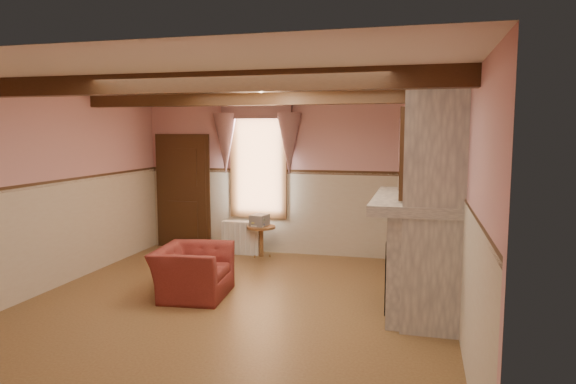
% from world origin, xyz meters
% --- Properties ---
extents(floor, '(5.50, 6.00, 0.01)m').
position_xyz_m(floor, '(0.00, 0.00, 0.00)').
color(floor, brown).
rests_on(floor, ground).
extents(ceiling, '(5.50, 6.00, 0.01)m').
position_xyz_m(ceiling, '(0.00, 0.00, 2.80)').
color(ceiling, silver).
rests_on(ceiling, wall_back).
extents(wall_back, '(5.50, 0.02, 2.80)m').
position_xyz_m(wall_back, '(0.00, 3.00, 1.40)').
color(wall_back, '#CC8D8F').
rests_on(wall_back, floor).
extents(wall_front, '(5.50, 0.02, 2.80)m').
position_xyz_m(wall_front, '(0.00, -3.00, 1.40)').
color(wall_front, '#CC8D8F').
rests_on(wall_front, floor).
extents(wall_left, '(0.02, 6.00, 2.80)m').
position_xyz_m(wall_left, '(-2.75, 0.00, 1.40)').
color(wall_left, '#CC8D8F').
rests_on(wall_left, floor).
extents(wall_right, '(0.02, 6.00, 2.80)m').
position_xyz_m(wall_right, '(2.75, 0.00, 1.40)').
color(wall_right, '#CC8D8F').
rests_on(wall_right, floor).
extents(wainscot, '(5.50, 6.00, 1.50)m').
position_xyz_m(wainscot, '(0.00, 0.00, 0.75)').
color(wainscot, beige).
rests_on(wainscot, floor).
extents(chair_rail, '(5.50, 6.00, 0.08)m').
position_xyz_m(chair_rail, '(0.00, 0.00, 1.50)').
color(chair_rail, black).
rests_on(chair_rail, wainscot).
extents(firebox, '(0.20, 0.95, 0.90)m').
position_xyz_m(firebox, '(2.00, 0.60, 0.45)').
color(firebox, black).
rests_on(firebox, floor).
extents(armchair, '(1.01, 1.12, 0.68)m').
position_xyz_m(armchair, '(-0.67, 0.26, 0.34)').
color(armchair, maroon).
rests_on(armchair, floor).
extents(side_table, '(0.68, 0.68, 0.55)m').
position_xyz_m(side_table, '(-0.44, 2.61, 0.28)').
color(side_table, brown).
rests_on(side_table, floor).
extents(book_stack, '(0.32, 0.36, 0.20)m').
position_xyz_m(book_stack, '(-0.48, 2.65, 0.65)').
color(book_stack, '#B7AD8C').
rests_on(book_stack, side_table).
extents(radiator, '(0.70, 0.19, 0.60)m').
position_xyz_m(radiator, '(-0.85, 2.70, 0.30)').
color(radiator, silver).
rests_on(radiator, floor).
extents(bowl, '(0.32, 0.32, 0.08)m').
position_xyz_m(bowl, '(2.24, 0.39, 1.46)').
color(bowl, brown).
rests_on(bowl, mantel).
extents(mantel_clock, '(0.14, 0.24, 0.20)m').
position_xyz_m(mantel_clock, '(2.24, 1.40, 1.52)').
color(mantel_clock, black).
rests_on(mantel_clock, mantel).
extents(oil_lamp, '(0.11, 0.11, 0.28)m').
position_xyz_m(oil_lamp, '(2.24, 1.23, 1.56)').
color(oil_lamp, gold).
rests_on(oil_lamp, mantel).
extents(candle_red, '(0.06, 0.06, 0.16)m').
position_xyz_m(candle_red, '(2.24, -0.17, 1.50)').
color(candle_red, '#B61633').
rests_on(candle_red, mantel).
extents(jar_yellow, '(0.06, 0.06, 0.12)m').
position_xyz_m(jar_yellow, '(2.24, -0.03, 1.48)').
color(jar_yellow, gold).
rests_on(jar_yellow, mantel).
extents(fireplace, '(0.85, 2.00, 2.80)m').
position_xyz_m(fireplace, '(2.42, 0.60, 1.40)').
color(fireplace, gray).
rests_on(fireplace, floor).
extents(mantel, '(1.05, 2.05, 0.12)m').
position_xyz_m(mantel, '(2.24, 0.60, 1.36)').
color(mantel, gray).
rests_on(mantel, fireplace).
extents(overmantel_mirror, '(0.06, 1.44, 1.04)m').
position_xyz_m(overmantel_mirror, '(2.06, 0.60, 1.97)').
color(overmantel_mirror, silver).
rests_on(overmantel_mirror, fireplace).
extents(door, '(1.10, 0.10, 2.10)m').
position_xyz_m(door, '(-2.10, 2.94, 1.05)').
color(door, black).
rests_on(door, floor).
extents(window, '(1.06, 0.08, 2.02)m').
position_xyz_m(window, '(-0.60, 2.97, 1.65)').
color(window, white).
rests_on(window, wall_back).
extents(window_drapes, '(1.30, 0.14, 1.40)m').
position_xyz_m(window_drapes, '(-0.60, 2.88, 2.25)').
color(window_drapes, gray).
rests_on(window_drapes, wall_back).
extents(ceiling_beam_front, '(5.50, 0.18, 0.20)m').
position_xyz_m(ceiling_beam_front, '(0.00, -1.20, 2.70)').
color(ceiling_beam_front, black).
rests_on(ceiling_beam_front, ceiling).
extents(ceiling_beam_back, '(5.50, 0.18, 0.20)m').
position_xyz_m(ceiling_beam_back, '(0.00, 1.20, 2.70)').
color(ceiling_beam_back, black).
rests_on(ceiling_beam_back, ceiling).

